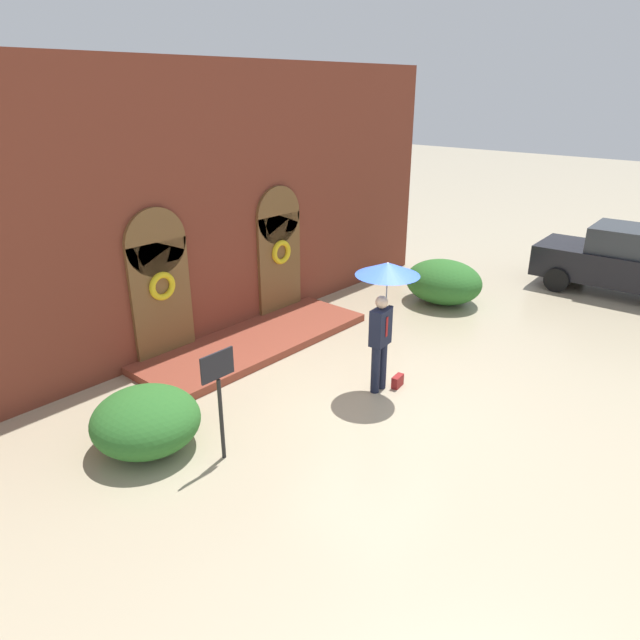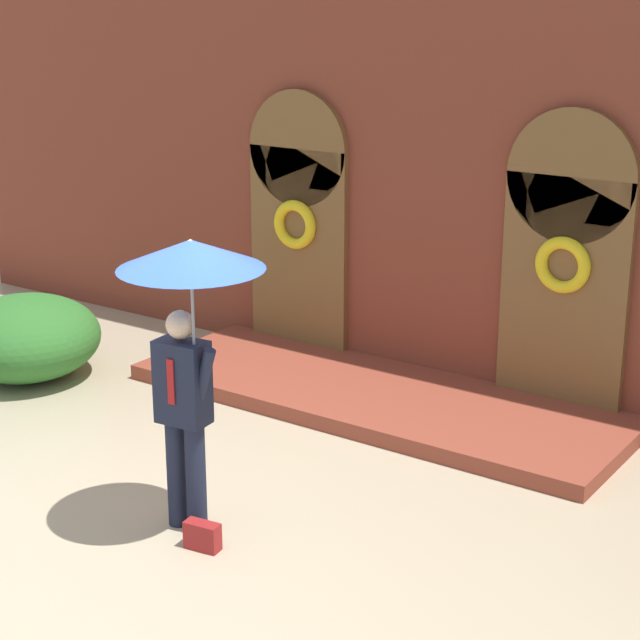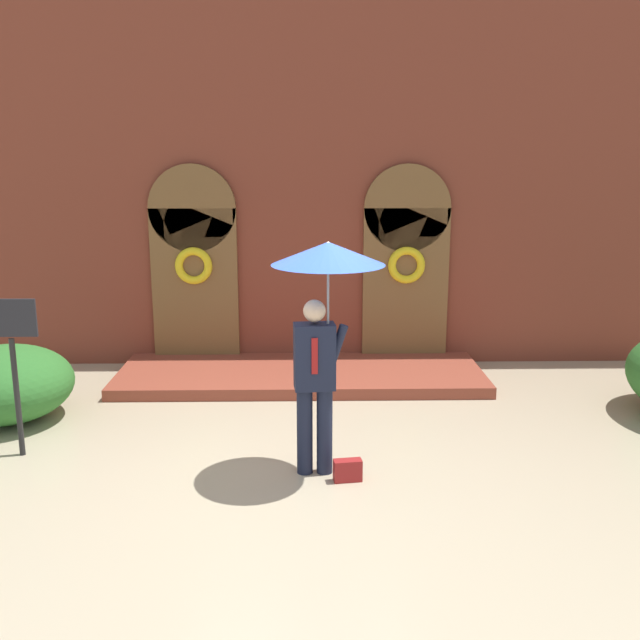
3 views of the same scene
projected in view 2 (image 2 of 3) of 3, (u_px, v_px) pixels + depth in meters
The scene contains 5 objects.
ground_plane at pixel (175, 520), 8.61m from camera, with size 80.00×80.00×0.00m, color tan.
building_facade at pixel (436, 131), 11.06m from camera, with size 14.00×2.30×5.60m.
person_with_umbrella at pixel (189, 298), 7.88m from camera, with size 1.10×1.10×2.36m.
handbag at pixel (202, 536), 8.14m from camera, with size 0.28×0.12×0.22m, color maroon.
shrub_left at pixel (26, 337), 11.64m from camera, with size 1.61×1.64×0.92m, color #2D6B28.
Camera 2 is at (5.40, -5.67, 4.11)m, focal length 60.00 mm.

